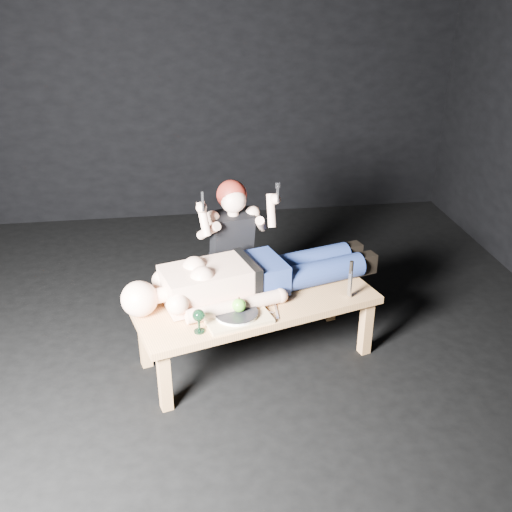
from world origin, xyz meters
The scene contains 13 objects.
ground centered at (0.00, 0.00, 0.00)m, with size 5.00×5.00×0.00m, color black.
back_wall centered at (0.00, 2.50, 1.50)m, with size 5.00×5.00×0.00m, color black.
table centered at (0.14, -0.14, 0.23)m, with size 1.56×0.58×0.45m, color #C18948.
lying_man centered at (0.15, 0.00, 0.59)m, with size 1.70×0.52×0.29m, color #E3B493, non-canonical shape.
kneeling_woman centered at (0.02, 0.41, 0.57)m, with size 0.61×0.68×1.14m, color black, non-canonical shape.
serving_tray centered at (-0.02, -0.33, 0.46)m, with size 0.39×0.29×0.02m, color tan.
plate centered at (-0.02, -0.33, 0.48)m, with size 0.26×0.26×0.02m, color white.
apple centered at (0.00, -0.32, 0.54)m, with size 0.09×0.09×0.09m, color green.
goblet centered at (-0.25, -0.45, 0.53)m, with size 0.07×0.07×0.15m, color black, non-canonical shape.
fork_flat centered at (-0.11, -0.41, 0.45)m, with size 0.01×0.17×0.01m, color #B2B2B7.
knife_flat centered at (0.24, -0.29, 0.45)m, with size 0.01×0.17×0.01m, color #B2B2B7.
spoon_flat centered at (0.15, -0.26, 0.45)m, with size 0.01×0.17×0.01m, color #B2B2B7.
carving_knife centered at (0.74, -0.18, 0.58)m, with size 0.03×0.04×0.26m, color #B2B2B7, non-canonical shape.
Camera 1 is at (-0.32, -3.36, 2.39)m, focal length 41.15 mm.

